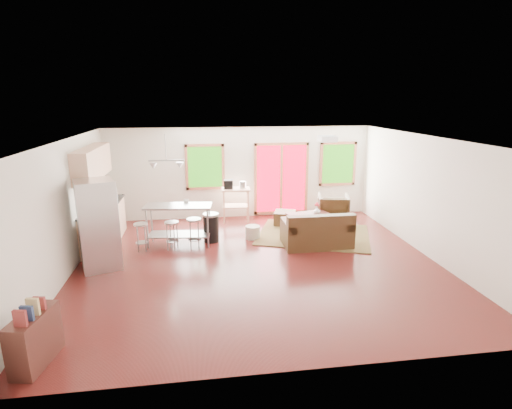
{
  "coord_description": "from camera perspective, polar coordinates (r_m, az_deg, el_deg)",
  "views": [
    {
      "loc": [
        -1.16,
        -7.76,
        3.37
      ],
      "look_at": [
        0.0,
        0.3,
        1.2
      ],
      "focal_mm": 28.0,
      "sensor_mm": 36.0,
      "label": 1
    }
  ],
  "objects": [
    {
      "name": "floor",
      "position": [
        8.54,
        0.29,
        -8.38
      ],
      "size": [
        7.5,
        7.0,
        0.02
      ],
      "primitive_type": "cube",
      "color": "#3D1110",
      "rests_on": "ground"
    },
    {
      "name": "ceiling",
      "position": [
        7.88,
        0.31,
        9.39
      ],
      "size": [
        7.5,
        7.0,
        0.02
      ],
      "primitive_type": "cube",
      "color": "white",
      "rests_on": "ground"
    },
    {
      "name": "back_wall",
      "position": [
        11.52,
        -2.28,
        4.56
      ],
      "size": [
        7.5,
        0.02,
        2.6
      ],
      "primitive_type": "cube",
      "color": "silver",
      "rests_on": "ground"
    },
    {
      "name": "left_wall",
      "position": [
        8.44,
        -25.84,
        -0.8
      ],
      "size": [
        0.02,
        7.0,
        2.6
      ],
      "primitive_type": "cube",
      "color": "silver",
      "rests_on": "ground"
    },
    {
      "name": "right_wall",
      "position": [
        9.42,
        23.56,
        0.96
      ],
      "size": [
        0.02,
        7.0,
        2.6
      ],
      "primitive_type": "cube",
      "color": "silver",
      "rests_on": "ground"
    },
    {
      "name": "front_wall",
      "position": [
        4.87,
        6.5,
        -10.35
      ],
      "size": [
        7.5,
        0.02,
        2.6
      ],
      "primitive_type": "cube",
      "color": "silver",
      "rests_on": "ground"
    },
    {
      "name": "window_left",
      "position": [
        11.38,
        -7.3,
        5.34
      ],
      "size": [
        1.1,
        0.05,
        1.3
      ],
      "color": "#21600E",
      "rests_on": "back_wall"
    },
    {
      "name": "french_doors",
      "position": [
        11.69,
        3.63,
        3.69
      ],
      "size": [
        1.6,
        0.05,
        2.1
      ],
      "color": "red",
      "rests_on": "back_wall"
    },
    {
      "name": "window_right",
      "position": [
        12.08,
        11.62,
        5.71
      ],
      "size": [
        1.1,
        0.05,
        1.3
      ],
      "color": "#21600E",
      "rests_on": "back_wall"
    },
    {
      "name": "rug",
      "position": [
        10.28,
        8.21,
        -4.29
      ],
      "size": [
        3.29,
        2.92,
        0.03
      ],
      "primitive_type": "cube",
      "rotation": [
        0.0,
        0.0,
        -0.35
      ],
      "color": "#426338",
      "rests_on": "floor"
    },
    {
      "name": "loveseat",
      "position": [
        9.47,
        8.71,
        -3.98
      ],
      "size": [
        1.57,
        0.89,
        0.84
      ],
      "rotation": [
        0.0,
        0.0,
        0.0
      ],
      "color": "#312111",
      "rests_on": "floor"
    },
    {
      "name": "coffee_table",
      "position": [
        10.55,
        7.63,
        -1.7
      ],
      "size": [
        1.2,
        0.86,
        0.44
      ],
      "rotation": [
        0.0,
        0.0,
        0.2
      ],
      "color": "#3D1C17",
      "rests_on": "floor"
    },
    {
      "name": "armchair",
      "position": [
        11.4,
        10.95,
        -0.32
      ],
      "size": [
        0.99,
        0.95,
        0.85
      ],
      "primitive_type": "imported",
      "rotation": [
        0.0,
        0.0,
        2.89
      ],
      "color": "#312111",
      "rests_on": "floor"
    },
    {
      "name": "ottoman",
      "position": [
        11.0,
        4.15,
        -1.94
      ],
      "size": [
        0.71,
        0.71,
        0.38
      ],
      "primitive_type": "cube",
      "rotation": [
        0.0,
        0.0,
        -0.3
      ],
      "color": "#312111",
      "rests_on": "floor"
    },
    {
      "name": "pouf",
      "position": [
        9.92,
        -0.49,
        -3.97
      ],
      "size": [
        0.41,
        0.41,
        0.32
      ],
      "primitive_type": "cylinder",
      "rotation": [
        0.0,
        0.0,
        0.16
      ],
      "color": "beige",
      "rests_on": "floor"
    },
    {
      "name": "vase",
      "position": [
        10.67,
        8.7,
        -0.77
      ],
      "size": [
        0.22,
        0.23,
        0.32
      ],
      "rotation": [
        0.0,
        0.0,
        -0.24
      ],
      "color": "silver",
      "rests_on": "coffee_table"
    },
    {
      "name": "book",
      "position": [
        10.53,
        8.9,
        -0.77
      ],
      "size": [
        0.22,
        0.11,
        0.31
      ],
      "primitive_type": "imported",
      "rotation": [
        0.0,
        0.0,
        0.39
      ],
      "color": "maroon",
      "rests_on": "coffee_table"
    },
    {
      "name": "cabinets",
      "position": [
        10.04,
        -21.31,
        -0.19
      ],
      "size": [
        0.64,
        2.24,
        2.3
      ],
      "color": "#DAA484",
      "rests_on": "floor"
    },
    {
      "name": "refrigerator",
      "position": [
        8.62,
        -21.56,
        -2.71
      ],
      "size": [
        0.92,
        0.91,
        1.83
      ],
      "rotation": [
        0.0,
        0.0,
        0.33
      ],
      "color": "#B7BABC",
      "rests_on": "floor"
    },
    {
      "name": "island",
      "position": [
        9.52,
        -10.98,
        -1.85
      ],
      "size": [
        1.6,
        0.79,
        0.97
      ],
      "rotation": [
        0.0,
        0.0,
        -0.12
      ],
      "color": "#B7BABC",
      "rests_on": "floor"
    },
    {
      "name": "cup",
      "position": [
        9.66,
        -9.96,
        0.56
      ],
      "size": [
        0.13,
        0.11,
        0.12
      ],
      "primitive_type": "imported",
      "rotation": [
        0.0,
        0.0,
        0.15
      ],
      "color": "white",
      "rests_on": "island"
    },
    {
      "name": "bar_stool_a",
      "position": [
        9.38,
        -16.11,
        -3.59
      ],
      "size": [
        0.34,
        0.34,
        0.65
      ],
      "rotation": [
        0.0,
        0.0,
        0.11
      ],
      "color": "#B7BABC",
      "rests_on": "floor"
    },
    {
      "name": "bar_stool_b",
      "position": [
        9.29,
        -11.92,
        -3.43
      ],
      "size": [
        0.41,
        0.41,
        0.67
      ],
      "rotation": [
        0.0,
        0.0,
        -0.36
      ],
      "color": "#B7BABC",
      "rests_on": "floor"
    },
    {
      "name": "bar_stool_c",
      "position": [
        9.27,
        -8.83,
        -3.1
      ],
      "size": [
        0.34,
        0.34,
        0.71
      ],
      "rotation": [
        0.0,
        0.0,
        0.02
      ],
      "color": "#B7BABC",
      "rests_on": "floor"
    },
    {
      "name": "trash_can",
      "position": [
        9.71,
        -6.43,
        -3.26
      ],
      "size": [
        0.41,
        0.41,
        0.7
      ],
      "rotation": [
        0.0,
        0.0,
        -0.08
      ],
      "color": "black",
      "rests_on": "floor"
    },
    {
      "name": "kitchen_cart",
      "position": [
        11.13,
        -3.04,
        1.63
      ],
      "size": [
        0.81,
        0.55,
        1.19
      ],
      "rotation": [
        0.0,
        0.0,
        -0.07
      ],
      "color": "#DAA484",
      "rests_on": "floor"
    },
    {
      "name": "bookshelf",
      "position": [
        6.15,
        -29.06,
        -16.37
      ],
      "size": [
        0.45,
        0.84,
        0.94
      ],
      "rotation": [
        0.0,
        0.0,
        -0.19
      ],
      "color": "#3D1C17",
      "rests_on": "floor"
    },
    {
      "name": "ceiling_flush",
      "position": [
        8.84,
        10.17,
        9.24
      ],
      "size": [
        0.35,
        0.35,
        0.12
      ],
      "primitive_type": "cube",
      "color": "white",
      "rests_on": "ceiling"
    },
    {
      "name": "pendant_light",
      "position": [
        9.41,
        -12.66,
        5.55
      ],
      "size": [
        0.8,
        0.18,
        0.79
      ],
      "color": "gray",
      "rests_on": "ceiling"
    }
  ]
}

